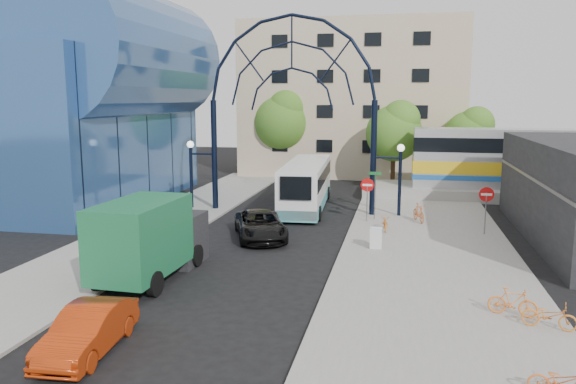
% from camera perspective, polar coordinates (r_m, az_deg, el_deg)
% --- Properties ---
extents(ground, '(120.00, 120.00, 0.00)m').
position_cam_1_polar(ground, '(22.09, -6.75, -9.27)').
color(ground, black).
rests_on(ground, ground).
extents(sidewalk_east, '(8.00, 56.00, 0.12)m').
position_cam_1_polar(sidewalk_east, '(24.89, 14.24, -7.20)').
color(sidewalk_east, gray).
rests_on(sidewalk_east, ground).
extents(plaza_west, '(5.00, 50.00, 0.12)m').
position_cam_1_polar(plaza_west, '(29.84, -15.08, -4.47)').
color(plaza_west, gray).
rests_on(plaza_west, ground).
extents(gateway_arch, '(13.64, 0.44, 12.10)m').
position_cam_1_polar(gateway_arch, '(34.53, 0.38, 11.91)').
color(gateway_arch, black).
rests_on(gateway_arch, ground).
extents(stop_sign, '(0.80, 0.07, 2.50)m').
position_cam_1_polar(stop_sign, '(32.30, 8.06, 0.31)').
color(stop_sign, slate).
rests_on(stop_sign, sidewalk_east).
extents(do_not_enter_sign, '(0.76, 0.07, 2.48)m').
position_cam_1_polar(do_not_enter_sign, '(30.59, 19.49, -0.68)').
color(do_not_enter_sign, slate).
rests_on(do_not_enter_sign, sidewalk_east).
extents(street_name_sign, '(0.70, 0.70, 2.80)m').
position_cam_1_polar(street_name_sign, '(32.86, 8.83, 0.69)').
color(street_name_sign, slate).
rests_on(street_name_sign, sidewalk_east).
extents(sandwich_board, '(0.55, 0.61, 0.99)m').
position_cam_1_polar(sandwich_board, '(26.61, 8.92, -4.42)').
color(sandwich_board, white).
rests_on(sandwich_board, sidewalk_east).
extents(transit_hall, '(16.50, 18.00, 14.50)m').
position_cam_1_polar(transit_hall, '(41.19, -20.95, 8.31)').
color(transit_hall, '#2D538C').
rests_on(transit_hall, ground).
extents(apartment_block, '(20.00, 12.10, 14.00)m').
position_cam_1_polar(apartment_block, '(55.02, 6.73, 9.30)').
color(apartment_block, '#C9B38B').
rests_on(apartment_block, ground).
extents(tree_north_a, '(4.48, 4.48, 7.00)m').
position_cam_1_polar(tree_north_a, '(45.85, 10.87, 6.19)').
color(tree_north_a, '#382314').
rests_on(tree_north_a, ground).
extents(tree_north_b, '(5.12, 5.12, 8.00)m').
position_cam_1_polar(tree_north_b, '(50.91, -0.46, 7.41)').
color(tree_north_b, '#382314').
rests_on(tree_north_b, ground).
extents(tree_north_c, '(4.16, 4.16, 6.50)m').
position_cam_1_polar(tree_north_c, '(48.17, 18.08, 5.65)').
color(tree_north_c, '#382314').
rests_on(tree_north_c, ground).
extents(city_bus, '(3.10, 11.05, 3.00)m').
position_cam_1_polar(city_bus, '(36.67, 1.87, 0.81)').
color(city_bus, white).
rests_on(city_bus, ground).
extents(green_truck, '(2.68, 6.49, 3.23)m').
position_cam_1_polar(green_truck, '(22.96, -13.71, -4.56)').
color(green_truck, black).
rests_on(green_truck, ground).
extents(black_suv, '(3.98, 5.56, 1.41)m').
position_cam_1_polar(black_suv, '(28.69, -2.83, -3.38)').
color(black_suv, black).
rests_on(black_suv, ground).
extents(red_sedan, '(1.68, 4.09, 1.32)m').
position_cam_1_polar(red_sedan, '(17.12, -19.64, -13.09)').
color(red_sedan, '#AF2F0A').
rests_on(red_sedan, ground).
extents(bike_near_a, '(0.71, 1.66, 0.85)m').
position_cam_1_polar(bike_near_a, '(30.46, 9.85, -3.06)').
color(bike_near_a, orange).
rests_on(bike_near_a, sidewalk_east).
extents(bike_near_b, '(1.00, 1.81, 1.05)m').
position_cam_1_polar(bike_near_b, '(32.92, 13.14, -2.06)').
color(bike_near_b, '#CC6028').
rests_on(bike_near_b, sidewalk_east).
extents(bike_far_a, '(1.68, 0.92, 0.83)m').
position_cam_1_polar(bike_far_a, '(19.24, 25.02, -11.30)').
color(bike_far_a, orange).
rests_on(bike_far_a, sidewalk_east).
extents(bike_far_b, '(1.60, 0.79, 0.92)m').
position_cam_1_polar(bike_far_b, '(19.84, 21.86, -10.32)').
color(bike_far_b, orange).
rests_on(bike_far_b, sidewalk_east).
extents(bike_far_c, '(1.55, 0.65, 0.79)m').
position_cam_1_polar(bike_far_c, '(15.31, 26.04, -16.87)').
color(bike_far_c, '#D3632A').
rests_on(bike_far_c, sidewalk_east).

